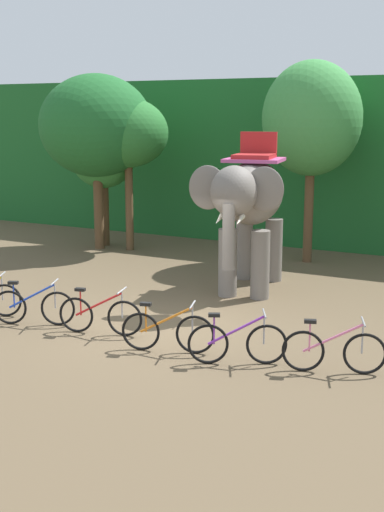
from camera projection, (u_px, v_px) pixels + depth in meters
name	position (u px, v px, depth m)	size (l,w,h in m)	color
ground_plane	(160.00, 327.00, 13.68)	(80.00, 80.00, 0.00)	brown
foliage_hedge	(334.00, 159.00, 23.67)	(36.00, 6.00, 5.31)	#1E6028
tree_center_right	(103.00, 156.00, 21.62)	(2.09, 2.09, 3.97)	brown
tree_left	(96.00, 126.00, 20.86)	(3.50, 3.50, 5.41)	brown
tree_center_left	(128.00, 134.00, 20.72)	(2.48, 2.48, 4.69)	brown
tree_right	(312.00, 119.00, 18.88)	(2.78, 2.78, 5.67)	brown
elephant	(250.00, 201.00, 16.01)	(2.34, 4.24, 3.78)	slate
bike_blue	(33.00, 306.00, 13.76)	(1.60, 0.77, 0.92)	black
bike_red	(100.00, 315.00, 13.17)	(1.67, 0.60, 0.92)	black
bike_orange	(167.00, 331.00, 12.19)	(1.65, 0.66, 0.92)	black
bike_purple	(237.00, 343.00, 11.60)	(1.55, 0.85, 0.92)	black
bike_pink	(334.00, 351.00, 11.20)	(1.63, 0.71, 0.92)	black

